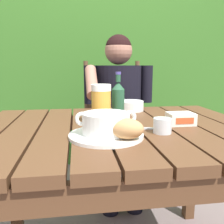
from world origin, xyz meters
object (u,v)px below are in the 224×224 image
serving_plate (106,135)px  beer_bottle (118,100)px  chair_near_diner (115,129)px  water_glass_small (162,126)px  diner_bowl (130,106)px  soup_bowl (106,123)px  beer_glass (101,104)px  person_eating (119,107)px  butter_tub (181,119)px  bread_roll (127,129)px  table_knife (136,128)px

serving_plate → beer_bottle: size_ratio=1.20×
chair_near_diner → beer_bottle: size_ratio=4.66×
water_glass_small → diner_bowl: (-0.02, 0.47, -0.00)m
soup_bowl → beer_glass: size_ratio=1.28×
person_eating → butter_tub: size_ratio=10.91×
chair_near_diner → bread_roll: bearing=-97.0°
beer_bottle → soup_bowl: bearing=-108.4°
serving_plate → chair_near_diner: bearing=79.4°
person_eating → table_knife: (-0.06, -0.75, 0.04)m
soup_bowl → beer_bottle: bearing=71.6°
serving_plate → diner_bowl: 0.53m
water_glass_small → table_knife: water_glass_small is taller
person_eating → beer_glass: 0.67m
beer_bottle → diner_bowl: beer_bottle is taller
person_eating → beer_glass: bearing=-106.6°
butter_tub → table_knife: bearing=-166.8°
water_glass_small → butter_tub: size_ratio=0.62×
soup_bowl → bread_roll: 0.09m
chair_near_diner → serving_plate: (-0.19, -1.04, 0.26)m
chair_near_diner → bread_roll: size_ratio=7.53×
person_eating → soup_bowl: (-0.19, -0.83, 0.09)m
person_eating → butter_tub: bearing=-78.1°
beer_bottle → chair_near_diner: bearing=82.2°
bread_roll → table_knife: (0.07, 0.16, -0.04)m
serving_plate → diner_bowl: size_ratio=1.75×
beer_glass → person_eating: bearing=73.4°
water_glass_small → table_knife: 0.11m
beer_bottle → butter_tub: size_ratio=2.00×
table_knife → diner_bowl: 0.41m
serving_plate → bread_roll: bread_roll is taller
soup_bowl → bread_roll: (0.06, -0.07, -0.01)m
soup_bowl → beer_bottle: beer_bottle is taller
serving_plate → butter_tub: (0.34, 0.14, 0.02)m
soup_bowl → butter_tub: 0.37m
water_glass_small → serving_plate: bearing=-174.4°
beer_glass → butter_tub: bearing=-11.8°
chair_near_diner → water_glass_small: 1.05m
butter_tub → chair_near_diner: bearing=99.1°
serving_plate → diner_bowl: diner_bowl is taller
chair_near_diner → beer_bottle: bearing=-97.8°
beer_glass → beer_bottle: beer_bottle is taller
table_knife → soup_bowl: bearing=-145.9°
bread_roll → beer_glass: bearing=101.3°
person_eating → chair_near_diner: bearing=89.2°
diner_bowl → soup_bowl: bearing=-111.7°
beer_glass → table_knife: beer_glass is taller
person_eating → beer_bottle: bearing=-100.3°
bread_roll → chair_near_diner: bearing=83.0°
chair_near_diner → bread_roll: chair_near_diner is taller
serving_plate → bread_roll: (0.06, -0.07, 0.04)m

